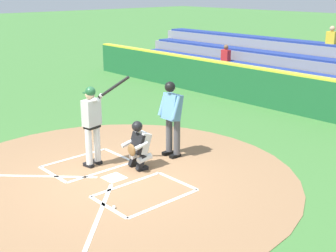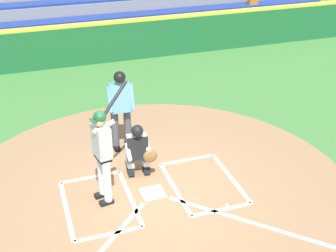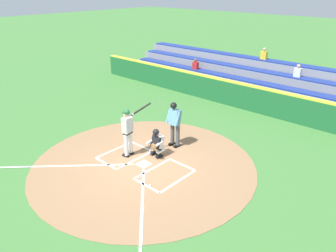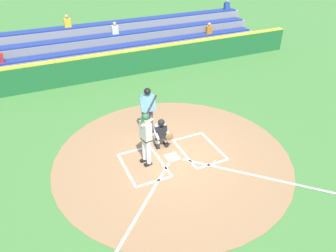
{
  "view_description": "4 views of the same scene",
  "coord_description": "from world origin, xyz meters",
  "views": [
    {
      "loc": [
        -7.59,
        5.31,
        4.01
      ],
      "look_at": [
        -0.35,
        -1.26,
        1.01
      ],
      "focal_mm": 49.17,
      "sensor_mm": 36.0,
      "label": 1
    },
    {
      "loc": [
        2.06,
        7.1,
        5.42
      ],
      "look_at": [
        -0.39,
        -0.24,
        1.29
      ],
      "focal_mm": 50.3,
      "sensor_mm": 36.0,
      "label": 2
    },
    {
      "loc": [
        -7.56,
        7.01,
        6.03
      ],
      "look_at": [
        -0.15,
        -1.13,
        1.19
      ],
      "focal_mm": 35.03,
      "sensor_mm": 36.0,
      "label": 3
    },
    {
      "loc": [
        3.88,
        8.08,
        6.8
      ],
      "look_at": [
        0.01,
        -0.34,
        1.07
      ],
      "focal_mm": 35.09,
      "sensor_mm": 36.0,
      "label": 4
    }
  ],
  "objects": [
    {
      "name": "catcher",
      "position": [
        0.07,
        -0.74,
        0.59
      ],
      "size": [
        0.59,
        0.65,
        1.13
      ],
      "color": "black",
      "rests_on": "ground"
    },
    {
      "name": "ground_plane",
      "position": [
        0.0,
        0.0,
        0.0
      ],
      "size": [
        120.0,
        120.0,
        0.0
      ],
      "primitive_type": "plane",
      "color": "#427A38"
    },
    {
      "name": "batter",
      "position": [
        0.89,
        -0.09,
        1.1
      ],
      "size": [
        0.86,
        0.85,
        2.13
      ],
      "color": "white",
      "rests_on": "ground"
    },
    {
      "name": "dirt_circle",
      "position": [
        0.0,
        0.0,
        0.01
      ],
      "size": [
        8.0,
        8.0,
        0.01
      ],
      "primitive_type": "cylinder",
      "color": "#99704C",
      "rests_on": "ground"
    },
    {
      "name": "bleacher_stand",
      "position": [
        -0.01,
        -10.2,
        0.71
      ],
      "size": [
        20.0,
        3.4,
        2.55
      ],
      "color": "gray",
      "rests_on": "ground"
    },
    {
      "name": "plate_umpire",
      "position": [
        0.15,
        -1.84,
        1.08
      ],
      "size": [
        0.59,
        0.42,
        1.86
      ],
      "color": "#4C4C51",
      "rests_on": "ground"
    },
    {
      "name": "home_plate_and_chalk",
      "position": [
        0.0,
        0.88,
        0.01
      ],
      "size": [
        7.93,
        4.91,
        0.01
      ],
      "color": "white",
      "rests_on": "dirt_circle"
    },
    {
      "name": "baseball",
      "position": [
        -1.17,
        0.85,
        0.04
      ],
      "size": [
        0.07,
        0.07,
        0.07
      ],
      "primitive_type": "sphere",
      "color": "white",
      "rests_on": "ground"
    },
    {
      "name": "backstop_wall",
      "position": [
        0.0,
        -7.5,
        0.65
      ],
      "size": [
        22.0,
        0.36,
        1.31
      ],
      "color": "#1E6033",
      "rests_on": "ground"
    }
  ]
}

